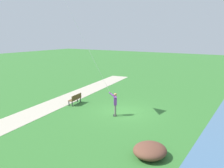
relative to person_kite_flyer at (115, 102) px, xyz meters
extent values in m
plane|color=#33702D|center=(-0.07, -1.04, -1.05)|extent=(120.00, 120.00, 0.00)
cube|color=#B7AD99|center=(5.91, 0.96, -1.04)|extent=(6.98, 32.01, 0.02)
cube|color=#232328|center=(-0.07, 0.10, -1.02)|extent=(0.26, 0.22, 0.06)
cylinder|color=slate|center=(-0.08, 0.09, -0.60)|extent=(0.14, 0.14, 0.82)
cube|color=#232328|center=(0.06, -0.10, -1.02)|extent=(0.26, 0.22, 0.06)
cylinder|color=slate|center=(0.05, -0.11, -0.60)|extent=(0.14, 0.14, 0.82)
cube|color=#753899|center=(-0.02, -0.01, 0.11)|extent=(0.40, 0.45, 0.60)
sphere|color=tan|center=(-0.02, -0.01, 0.57)|extent=(0.22, 0.22, 0.22)
ellipsoid|color=olive|center=(-0.03, -0.02, 0.61)|extent=(0.31, 0.31, 0.13)
cylinder|color=#753899|center=(0.12, 0.18, 0.56)|extent=(0.56, 0.13, 0.43)
cylinder|color=#753899|center=(0.21, 0.04, 0.56)|extent=(0.34, 0.54, 0.43)
sphere|color=tan|center=(0.30, 0.20, 0.69)|extent=(0.10, 0.10, 0.10)
cylinder|color=silver|center=(1.62, 1.07, 4.05)|extent=(2.66, 1.77, 6.71)
cube|color=brown|center=(4.54, -0.75, -0.60)|extent=(0.65, 1.55, 0.05)
cube|color=brown|center=(4.35, -0.78, -0.37)|extent=(0.26, 1.49, 0.40)
cube|color=#2D2D33|center=(4.60, -0.07, -0.82)|extent=(0.07, 0.07, 0.45)
cube|color=#2D2D33|center=(4.28, -0.11, -0.82)|extent=(0.07, 0.07, 0.45)
cube|color=#2D2D33|center=(4.79, -1.39, -0.82)|extent=(0.07, 0.07, 0.45)
cube|color=#2D2D33|center=(4.48, -1.44, -0.82)|extent=(0.07, 0.07, 0.45)
ellipsoid|color=brown|center=(-4.68, 4.34, -0.70)|extent=(1.65, 1.76, 0.70)
camera|label=1|loc=(-8.94, 14.64, 4.94)|focal=38.76mm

